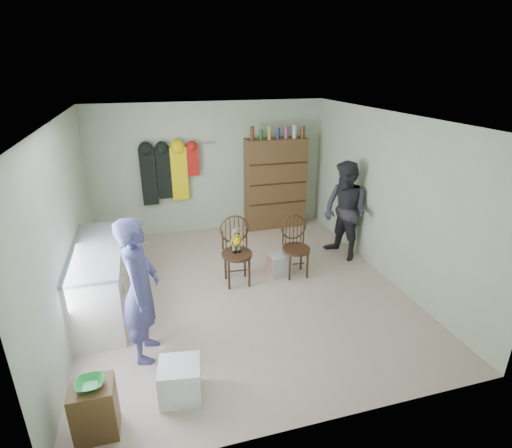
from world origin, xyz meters
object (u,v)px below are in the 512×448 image
object	(u,v)px
chair_front	(236,246)
dresser	(275,183)
chair_far	(295,244)
counter	(100,280)

from	to	relation	value
chair_front	dresser	world-z (taller)	dresser
dresser	chair_far	bearing A→B (deg)	-99.58
chair_far	dresser	size ratio (longest dim) A/B	0.47
chair_far	chair_front	bearing A→B (deg)	-177.64
counter	chair_far	size ratio (longest dim) A/B	1.93
counter	chair_far	xyz separation A→B (m)	(2.86, 0.28, 0.04)
chair_far	dresser	xyz separation A→B (m)	(0.34, 2.02, 0.40)
counter	dresser	xyz separation A→B (m)	(3.20, 2.30, 0.44)
chair_front	dresser	bearing A→B (deg)	60.10
chair_front	chair_far	distance (m)	0.95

